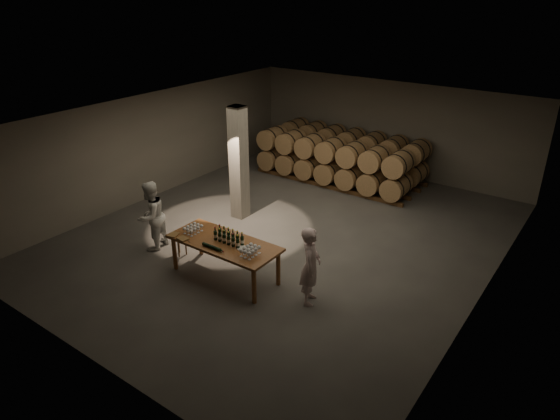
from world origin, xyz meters
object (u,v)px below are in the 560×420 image
Objects in this scene: bottle_cluster at (229,238)px; person_man at (311,266)px; plate at (243,248)px; notebook_near at (183,239)px; tasting_table at (224,246)px; stool at (180,238)px; person_woman at (151,216)px.

person_man reaches higher than bottle_cluster.
notebook_near is (-1.37, -0.45, 0.01)m from plate.
person_man reaches higher than tasting_table.
bottle_cluster reaches higher than notebook_near.
plate is (0.43, -0.04, -0.11)m from bottle_cluster.
stool is at bearing 175.67° from tasting_table.
stool is 0.33× the size of person_man.
tasting_table is at bearing 81.27° from person_woman.
bottle_cluster is 1.06m from notebook_near.
plate is at bearing -5.21° from bottle_cluster.
person_man is at bearing 2.83° from stool.
notebook_near is at bearing -38.19° from stool.
person_woman is (-0.81, -0.15, 0.42)m from stool.
notebook_near is (-0.94, -0.49, -0.10)m from bottle_cluster.
notebook_near is 0.14× the size of person_woman.
person_man is 0.97× the size of person_woman.
person_man is at bearing 7.49° from bottle_cluster.
bottle_cluster is 0.41× the size of person_woman.
tasting_table is 10.38× the size of plate.
notebook_near is 1.59m from person_woman.
bottle_cluster is 2.48m from person_woman.
person_woman reaches higher than person_man.
person_man is (1.98, 0.26, -0.15)m from bottle_cluster.
tasting_table is at bearing 37.02° from notebook_near.
person_woman is at bearing -179.32° from plate.
plate is 1.58m from person_man.
person_woman is (-1.53, 0.41, -0.02)m from notebook_near.
person_woman is at bearing -179.11° from tasting_table.
stool is 0.32× the size of person_woman.
notebook_near reaches higher than stool.
tasting_table is 1.46× the size of person_woman.
person_man is at bearing 8.08° from tasting_table.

